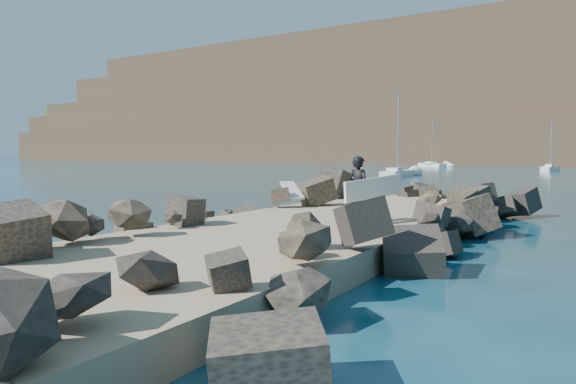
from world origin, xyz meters
name	(u,v)px	position (x,y,z in m)	size (l,w,h in m)	color
ground	(308,244)	(0.00, 0.00, 0.00)	(800.00, 800.00, 0.00)	#0F384C
jetty	(266,244)	(0.00, -2.00, 0.30)	(6.00, 26.00, 0.60)	#8C7759
riprap_left	(190,225)	(-2.90, -1.50, 0.50)	(2.60, 22.00, 1.00)	black
riprap_right	(388,245)	(2.90, -1.50, 0.50)	(2.60, 22.00, 1.00)	#272421
surfboard_resting	(292,193)	(-2.87, 3.76, 1.04)	(0.54, 2.14, 0.07)	beige
surfer_with_board	(361,189)	(1.17, 0.88, 1.51)	(1.21, 2.14, 1.81)	black
sailboat_e	(432,165)	(-21.00, 80.91, 0.35)	(6.42, 5.92, 8.64)	silver
sailboat_b	(550,169)	(-0.43, 67.67, 0.35)	(2.04, 5.63, 6.81)	silver
sailboat_a	(397,173)	(-12.23, 39.80, 0.35)	(2.17, 7.57, 8.97)	silver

